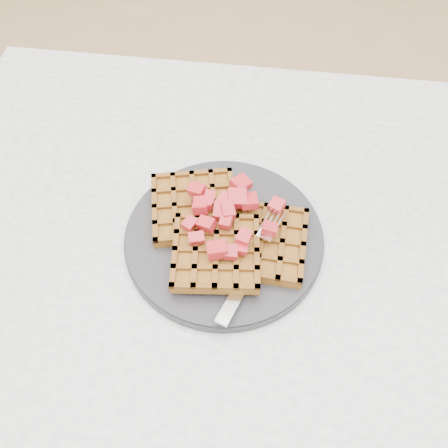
% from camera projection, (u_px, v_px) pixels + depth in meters
% --- Properties ---
extents(ground, '(4.00, 4.00, 0.00)m').
position_uv_depth(ground, '(280.00, 416.00, 1.26)').
color(ground, tan).
rests_on(ground, ground).
extents(table, '(1.20, 0.80, 0.75)m').
position_uv_depth(table, '(320.00, 307.00, 0.74)').
color(table, silver).
rests_on(table, ground).
extents(plate, '(0.27, 0.27, 0.02)m').
position_uv_depth(plate, '(224.00, 238.00, 0.67)').
color(plate, '#242427').
rests_on(plate, table).
extents(waffles, '(0.22, 0.20, 0.03)m').
position_uv_depth(waffles, '(224.00, 232.00, 0.65)').
color(waffles, '#8E591E').
rests_on(waffles, plate).
extents(strawberry_pile, '(0.15, 0.15, 0.02)m').
position_uv_depth(strawberry_pile, '(224.00, 218.00, 0.63)').
color(strawberry_pile, '#95060F').
rests_on(strawberry_pile, waffles).
extents(fork, '(0.08, 0.18, 0.02)m').
position_uv_depth(fork, '(255.00, 261.00, 0.63)').
color(fork, silver).
rests_on(fork, plate).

